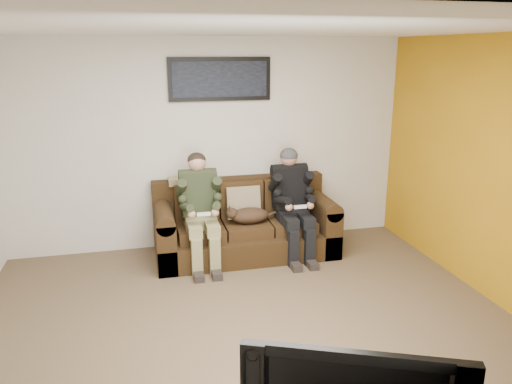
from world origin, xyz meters
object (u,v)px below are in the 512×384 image
object	(u,v)px
cat	(248,215)
framed_poster	(220,79)
person_left	(200,204)
person_right	(292,197)
sofa	(244,226)

from	to	relation	value
cat	framed_poster	size ratio (longest dim) A/B	0.53
person_left	framed_poster	distance (m)	1.53
person_left	framed_poster	xyz separation A→B (m)	(0.36, 0.57, 1.38)
person_left	framed_poster	size ratio (longest dim) A/B	1.03
person_right	cat	size ratio (longest dim) A/B	1.97
cat	framed_poster	xyz separation A→B (m)	(-0.21, 0.57, 1.56)
sofa	framed_poster	size ratio (longest dim) A/B	1.74
person_right	cat	bearing A→B (deg)	179.81
person_right	sofa	bearing A→B (deg)	162.03
sofa	cat	size ratio (longest dim) A/B	3.31
sofa	cat	bearing A→B (deg)	-86.71
sofa	person_right	bearing A→B (deg)	-17.97
sofa	framed_poster	distance (m)	1.82
person_left	person_right	xyz separation A→B (m)	(1.12, 0.00, 0.00)
person_right	framed_poster	xyz separation A→B (m)	(-0.76, 0.57, 1.37)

